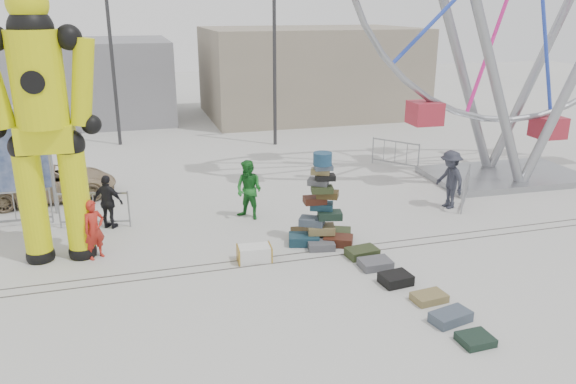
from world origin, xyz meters
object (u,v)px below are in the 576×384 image
object	(u,v)px
barricade_wheel_front	(466,188)
parked_suv	(51,183)
lamp_post_left	(113,46)
pedestrian_grey	(450,179)
pedestrian_black	(108,202)
barricade_dummy_b	(15,208)
barricade_wheel_back	(395,154)
lamp_post_right	(276,46)
barricade_dummy_c	(94,210)
pedestrian_green	(249,190)
suitcase_tower	(321,217)
pedestrian_red	(94,230)
crash_test_dummy	(43,118)
steamer_trunk	(254,254)

from	to	relation	value
barricade_wheel_front	parked_suv	world-z (taller)	parked_suv
parked_suv	lamp_post_left	bearing A→B (deg)	-24.27
lamp_post_left	pedestrian_grey	distance (m)	15.99
pedestrian_black	pedestrian_grey	world-z (taller)	pedestrian_grey
barricade_dummy_b	barricade_wheel_back	size ratio (longest dim) A/B	1.00
lamp_post_right	parked_suv	bearing A→B (deg)	-149.50
barricade_dummy_c	pedestrian_grey	world-z (taller)	pedestrian_grey
pedestrian_green	barricade_dummy_b	bearing A→B (deg)	-144.43
suitcase_tower	pedestrian_red	xyz separation A→B (m)	(-5.90, 0.62, 0.07)
lamp_post_left	pedestrian_red	xyz separation A→B (m)	(-0.75, -12.79, -3.70)
lamp_post_left	barricade_dummy_c	xyz separation A→B (m)	(-0.85, -10.59, -3.93)
barricade_dummy_b	barricade_dummy_c	world-z (taller)	same
crash_test_dummy	barricade_dummy_c	xyz separation A→B (m)	(0.76, 1.98, -3.10)
barricade_dummy_b	pedestrian_grey	distance (m)	13.29
steamer_trunk	barricade_wheel_front	distance (m)	7.94
suitcase_tower	pedestrian_red	distance (m)	5.94
pedestrian_green	pedestrian_grey	xyz separation A→B (m)	(6.36, -0.83, 0.03)
pedestrian_black	suitcase_tower	bearing A→B (deg)	-173.83
pedestrian_grey	lamp_post_left	bearing A→B (deg)	-144.91
pedestrian_green	pedestrian_black	world-z (taller)	pedestrian_green
lamp_post_left	suitcase_tower	bearing A→B (deg)	-68.97
barricade_dummy_b	pedestrian_grey	size ratio (longest dim) A/B	1.06
barricade_wheel_back	barricade_wheel_front	bearing A→B (deg)	-35.93
barricade_wheel_front	barricade_wheel_back	size ratio (longest dim) A/B	1.00
pedestrian_green	pedestrian_black	size ratio (longest dim) A/B	1.14
suitcase_tower	barricade_wheel_front	bearing A→B (deg)	34.70
suitcase_tower	parked_suv	bearing A→B (deg)	160.45
steamer_trunk	pedestrian_green	size ratio (longest dim) A/B	0.47
barricade_dummy_c	pedestrian_grey	size ratio (longest dim) A/B	1.06
barricade_wheel_back	parked_suv	xyz separation A→B (m)	(-12.84, -0.37, 0.02)
crash_test_dummy	pedestrian_red	world-z (taller)	crash_test_dummy
suitcase_tower	parked_suv	xyz separation A→B (m)	(-7.47, 5.92, -0.14)
lamp_post_right	suitcase_tower	xyz separation A→B (m)	(-1.84, -11.41, -3.77)
lamp_post_left	steamer_trunk	size ratio (longest dim) A/B	9.26
barricade_dummy_c	steamer_trunk	bearing A→B (deg)	-28.95
barricade_wheel_back	pedestrian_grey	bearing A→B (deg)	-44.19
barricade_dummy_c	parked_suv	world-z (taller)	parked_suv
barricade_wheel_front	barricade_wheel_back	world-z (taller)	same
suitcase_tower	pedestrian_green	size ratio (longest dim) A/B	1.40
pedestrian_grey	suitcase_tower	bearing A→B (deg)	-78.14
barricade_wheel_front	parked_suv	xyz separation A→B (m)	(-13.02, 4.35, 0.02)
pedestrian_red	barricade_wheel_back	bearing A→B (deg)	-7.33
lamp_post_left	parked_suv	bearing A→B (deg)	-107.16
barricade_dummy_b	barricade_wheel_back	world-z (taller)	same
barricade_wheel_front	pedestrian_green	distance (m)	7.10
lamp_post_left	suitcase_tower	distance (m)	14.85
lamp_post_left	barricade_wheel_back	world-z (taller)	lamp_post_left
suitcase_tower	crash_test_dummy	distance (m)	7.43
lamp_post_right	pedestrian_green	size ratio (longest dim) A/B	4.39
barricade_dummy_b	pedestrian_grey	xyz separation A→B (m)	(13.11, -2.13, 0.39)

